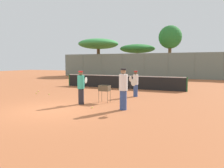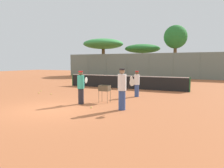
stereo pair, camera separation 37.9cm
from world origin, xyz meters
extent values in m
plane|color=#B26038|center=(0.00, 0.00, 0.00)|extent=(80.00, 80.00, 0.00)
cylinder|color=#26592D|center=(-5.11, 8.85, 0.54)|extent=(0.10, 0.10, 1.07)
cylinder|color=#26592D|center=(5.11, 8.85, 0.54)|extent=(0.10, 0.10, 1.07)
cube|color=black|center=(0.00, 8.85, 0.51)|extent=(10.23, 0.01, 1.01)
cube|color=white|center=(0.00, 8.85, 1.04)|extent=(10.23, 0.02, 0.06)
cylinder|color=slate|center=(-14.67, 21.61, 1.69)|extent=(0.08, 0.08, 3.37)
cylinder|color=slate|center=(-11.41, 21.61, 1.69)|extent=(0.08, 0.08, 3.37)
cylinder|color=slate|center=(-8.15, 21.61, 1.69)|extent=(0.08, 0.08, 3.37)
cylinder|color=slate|center=(-4.89, 21.61, 1.69)|extent=(0.08, 0.08, 3.37)
cylinder|color=slate|center=(-1.63, 21.61, 1.69)|extent=(0.08, 0.08, 3.37)
cylinder|color=slate|center=(1.63, 21.61, 1.69)|extent=(0.08, 0.08, 3.37)
cylinder|color=slate|center=(4.89, 21.61, 1.69)|extent=(0.08, 0.08, 3.37)
cube|color=slate|center=(0.00, 21.61, 1.69)|extent=(29.34, 0.01, 3.37)
cylinder|color=brown|center=(-9.48, 23.14, 2.11)|extent=(0.50, 0.50, 4.23)
ellipsoid|color=#388E42|center=(-9.48, 23.14, 5.01)|extent=(6.28, 6.28, 1.57)
cylinder|color=brown|center=(1.10, 25.95, 2.43)|extent=(0.47, 0.47, 4.85)
sphere|color=#28722D|center=(1.10, 25.95, 5.88)|extent=(3.42, 3.42, 3.42)
cylinder|color=brown|center=(-3.83, 25.55, 1.79)|extent=(0.29, 0.29, 3.57)
ellipsoid|color=#28722D|center=(-3.83, 25.55, 4.26)|extent=(5.49, 5.49, 1.37)
cylinder|color=#334C8C|center=(3.02, 1.33, 0.44)|extent=(0.31, 0.31, 0.88)
cylinder|color=white|center=(3.02, 1.33, 1.25)|extent=(0.39, 0.39, 0.73)
sphere|color=#8C6647|center=(3.02, 1.33, 1.73)|extent=(0.24, 0.24, 0.24)
cylinder|color=black|center=(3.02, 1.33, 1.83)|extent=(0.25, 0.25, 0.06)
cylinder|color=black|center=(3.38, 1.23, 1.06)|extent=(0.15, 0.07, 0.27)
ellipsoid|color=silver|center=(3.56, 1.18, 1.28)|extent=(0.39, 0.14, 0.43)
cylinder|color=#334C8C|center=(2.36, 5.22, 0.38)|extent=(0.27, 0.27, 0.76)
cylinder|color=white|center=(2.36, 5.22, 1.07)|extent=(0.33, 0.33, 0.63)
sphere|color=brown|center=(2.36, 5.22, 1.49)|extent=(0.20, 0.20, 0.20)
cylinder|color=red|center=(2.36, 5.22, 1.58)|extent=(0.21, 0.21, 0.05)
cylinder|color=black|center=(2.25, 4.89, 0.91)|extent=(0.08, 0.15, 0.27)
ellipsoid|color=silver|center=(2.19, 4.73, 1.13)|extent=(0.16, 0.39, 0.43)
cylinder|color=#26262D|center=(0.58, 1.69, 0.40)|extent=(0.28, 0.28, 0.80)
cylinder|color=teal|center=(0.58, 1.69, 1.14)|extent=(0.35, 0.35, 0.67)
sphere|color=brown|center=(0.58, 1.69, 1.58)|extent=(0.22, 0.22, 0.22)
cylinder|color=red|center=(0.58, 1.69, 1.67)|extent=(0.23, 0.23, 0.05)
cylinder|color=black|center=(0.57, 2.05, 0.97)|extent=(0.03, 0.15, 0.27)
ellipsoid|color=silver|center=(0.56, 2.23, 1.19)|extent=(0.04, 0.40, 0.43)
cylinder|color=brown|center=(1.21, 2.43, 0.31)|extent=(0.02, 0.02, 0.62)
cylinder|color=brown|center=(1.72, 2.43, 0.31)|extent=(0.02, 0.02, 0.62)
cylinder|color=brown|center=(1.21, 2.79, 0.31)|extent=(0.02, 0.02, 0.62)
cylinder|color=brown|center=(1.72, 2.79, 0.31)|extent=(0.02, 0.02, 0.62)
cube|color=brown|center=(1.47, 2.61, 0.63)|extent=(0.55, 0.40, 0.01)
cube|color=brown|center=(1.47, 2.41, 0.77)|extent=(0.55, 0.01, 0.30)
cube|color=brown|center=(1.47, 2.81, 0.77)|extent=(0.55, 0.01, 0.30)
cube|color=brown|center=(1.19, 2.61, 0.77)|extent=(0.01, 0.40, 0.30)
cube|color=brown|center=(1.74, 2.61, 0.77)|extent=(0.01, 0.40, 0.30)
sphere|color=#D1E54C|center=(1.42, 2.66, 0.67)|extent=(0.07, 0.07, 0.07)
sphere|color=#D1E54C|center=(1.46, 2.53, 0.67)|extent=(0.07, 0.07, 0.07)
sphere|color=#D1E54C|center=(1.26, 2.63, 0.72)|extent=(0.07, 0.07, 0.07)
sphere|color=#D1E54C|center=(1.57, 2.72, 0.72)|extent=(0.07, 0.07, 0.07)
sphere|color=#D1E54C|center=(1.66, 2.72, 0.67)|extent=(0.07, 0.07, 0.07)
sphere|color=#D1E54C|center=(1.24, 2.62, 0.72)|extent=(0.07, 0.07, 0.07)
sphere|color=#D1E54C|center=(1.53, 2.66, 0.67)|extent=(0.07, 0.07, 0.07)
sphere|color=#D1E54C|center=(1.32, 2.51, 0.72)|extent=(0.07, 0.07, 0.07)
sphere|color=#D1E54C|center=(1.33, 2.51, 0.67)|extent=(0.07, 0.07, 0.07)
sphere|color=#D1E54C|center=(1.43, 2.57, 0.67)|extent=(0.07, 0.07, 0.07)
sphere|color=#D1E54C|center=(1.46, 2.60, 0.72)|extent=(0.07, 0.07, 0.07)
sphere|color=#D1E54C|center=(1.69, 2.49, 0.67)|extent=(0.07, 0.07, 0.07)
sphere|color=#D1E54C|center=(1.28, 2.65, 0.67)|extent=(0.07, 0.07, 0.07)
sphere|color=#D1E54C|center=(-3.09, 3.63, 0.03)|extent=(0.07, 0.07, 0.07)
sphere|color=#D1E54C|center=(1.57, 1.06, 0.03)|extent=(0.07, 0.07, 0.07)
sphere|color=#D1E54C|center=(2.56, 2.24, 0.03)|extent=(0.07, 0.07, 0.07)
sphere|color=#D1E54C|center=(-4.21, 3.66, 0.03)|extent=(0.07, 0.07, 0.07)
sphere|color=#D1E54C|center=(-4.81, 4.51, 0.03)|extent=(0.07, 0.07, 0.07)
cube|color=#3F4C8C|center=(0.30, 26.18, 0.45)|extent=(4.20, 1.70, 0.90)
cube|color=#33383D|center=(0.10, 26.18, 1.25)|extent=(2.20, 1.50, 0.70)
camera|label=1|loc=(6.47, -7.76, 2.14)|focal=35.00mm
camera|label=2|loc=(6.81, -7.60, 2.14)|focal=35.00mm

